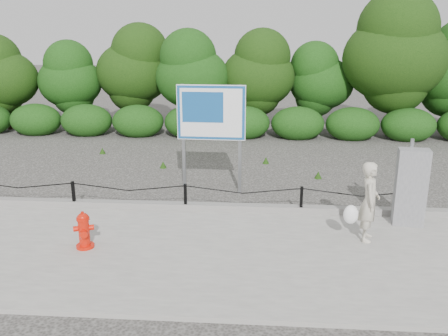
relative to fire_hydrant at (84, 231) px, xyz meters
name	(u,v)px	position (x,y,z in m)	size (l,w,h in m)	color
ground	(186,213)	(1.54, 1.98, -0.41)	(90.00, 90.00, 0.00)	#2D2B28
sidewalk	(169,253)	(1.54, -0.02, -0.37)	(14.00, 4.00, 0.08)	gray
curb	(186,206)	(1.54, 2.03, -0.26)	(14.00, 0.22, 0.14)	slate
chain_barrier	(185,194)	(1.54, 1.98, 0.05)	(10.06, 0.06, 0.60)	black
treeline	(262,67)	(3.17, 10.87, 2.11)	(20.22, 3.76, 5.18)	black
fire_hydrant	(84,231)	(0.00, 0.00, 0.00)	(0.41, 0.41, 0.69)	red
pedestrian	(368,202)	(5.14, 0.72, 0.41)	(0.72, 0.61, 1.51)	#BDB5A2
utility_cabinet	(411,187)	(6.14, 1.55, 0.45)	(0.63, 0.46, 1.72)	gray
advertising_sign	(211,118)	(1.95, 3.51, 1.45)	(1.65, 0.18, 2.64)	slate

